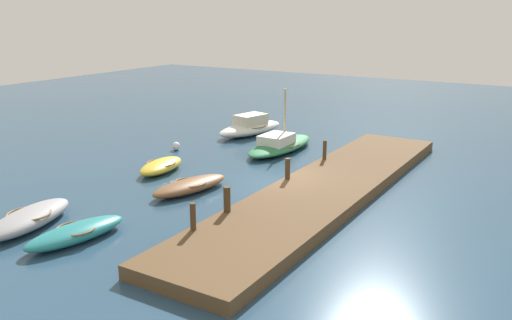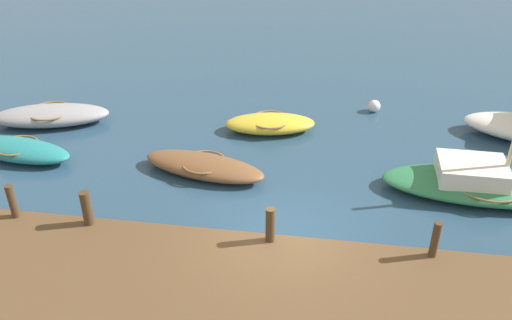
# 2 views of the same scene
# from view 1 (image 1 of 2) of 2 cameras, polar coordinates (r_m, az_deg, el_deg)

# --- Properties ---
(ground_plane) EXTENTS (84.00, 84.00, 0.00)m
(ground_plane) POSITION_cam_1_polar(r_m,az_deg,el_deg) (24.81, 2.45, -2.73)
(ground_plane) COLOR navy
(dock_platform) EXTENTS (20.73, 3.99, 0.49)m
(dock_platform) POSITION_cam_1_polar(r_m,az_deg,el_deg) (23.75, 7.36, -3.06)
(dock_platform) COLOR brown
(dock_platform) RESTS_ON ground_plane
(dinghy_yellow) EXTENTS (3.38, 1.91, 0.59)m
(dinghy_yellow) POSITION_cam_1_polar(r_m,az_deg,el_deg) (27.25, -9.98, -0.61)
(dinghy_yellow) COLOR gold
(dinghy_yellow) RESTS_ON ground_plane
(rowboat_brown) EXTENTS (4.17, 2.13, 0.56)m
(rowboat_brown) POSITION_cam_1_polar(r_m,az_deg,el_deg) (24.07, -6.97, -2.69)
(rowboat_brown) COLOR brown
(rowboat_brown) RESTS_ON ground_plane
(sailboat_green) EXTENTS (6.00, 2.23, 3.51)m
(sailboat_green) POSITION_cam_1_polar(r_m,az_deg,el_deg) (30.83, 2.53, 1.66)
(sailboat_green) COLOR #2D7A4C
(sailboat_green) RESTS_ON ground_plane
(rowboat_grey) EXTENTS (4.43, 2.51, 0.68)m
(rowboat_grey) POSITION_cam_1_polar(r_m,az_deg,el_deg) (21.75, -22.81, -5.68)
(rowboat_grey) COLOR #939399
(rowboat_grey) RESTS_ON ground_plane
(motorboat_white) EXTENTS (5.48, 2.99, 1.32)m
(motorboat_white) POSITION_cam_1_polar(r_m,az_deg,el_deg) (34.89, -0.58, 3.51)
(motorboat_white) COLOR white
(motorboat_white) RESTS_ON ground_plane
(rowboat_teal) EXTENTS (3.94, 1.83, 0.59)m
(rowboat_teal) POSITION_cam_1_polar(r_m,az_deg,el_deg) (19.95, -18.48, -7.28)
(rowboat_teal) COLOR teal
(rowboat_teal) RESTS_ON ground_plane
(mooring_post_west) EXTENTS (0.20, 0.20, 0.97)m
(mooring_post_west) POSITION_cam_1_polar(r_m,az_deg,el_deg) (18.62, -6.67, -5.96)
(mooring_post_west) COLOR #47331E
(mooring_post_west) RESTS_ON dock_platform
(mooring_post_mid_west) EXTENTS (0.26, 0.26, 0.97)m
(mooring_post_mid_west) POSITION_cam_1_polar(r_m,az_deg,el_deg) (20.16, -3.08, -4.17)
(mooring_post_mid_west) COLOR #47331E
(mooring_post_mid_west) RESTS_ON dock_platform
(mooring_post_mid_east) EXTENTS (0.23, 0.23, 0.96)m
(mooring_post_mid_east) POSITION_cam_1_polar(r_m,az_deg,el_deg) (24.02, 3.35, -0.93)
(mooring_post_mid_east) COLOR #47331E
(mooring_post_mid_east) RESTS_ON dock_platform
(mooring_post_east) EXTENTS (0.19, 0.19, 0.98)m
(mooring_post_east) POSITION_cam_1_polar(r_m,az_deg,el_deg) (27.43, 7.26, 1.08)
(mooring_post_east) COLOR #47331E
(mooring_post_east) RESTS_ON dock_platform
(marker_buoy) EXTENTS (0.47, 0.47, 0.47)m
(marker_buoy) POSITION_cam_1_polar(r_m,az_deg,el_deg) (31.38, -8.44, 1.47)
(marker_buoy) COLOR silver
(marker_buoy) RESTS_ON ground_plane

